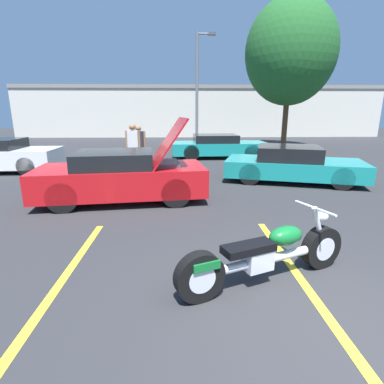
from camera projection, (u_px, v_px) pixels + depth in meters
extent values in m
plane|color=#2D2D30|center=(364.00, 350.00, 2.82)|extent=(80.00, 80.00, 0.00)
cube|color=yellow|center=(50.00, 297.00, 3.62)|extent=(0.12, 4.65, 0.01)
cube|color=yellow|center=(309.00, 291.00, 3.74)|extent=(0.12, 4.65, 0.01)
cube|color=beige|center=(199.00, 112.00, 27.72)|extent=(32.00, 4.00, 4.40)
cube|color=gray|center=(199.00, 88.00, 27.19)|extent=(32.00, 4.20, 0.30)
cylinder|color=slate|center=(197.00, 91.00, 18.76)|extent=(0.18, 0.18, 6.85)
cylinder|color=slate|center=(205.00, 34.00, 17.93)|extent=(0.90, 0.10, 0.10)
cube|color=#4C4C51|center=(212.00, 34.00, 17.95)|extent=(0.44, 0.28, 0.16)
cylinder|color=brown|center=(285.00, 121.00, 18.19)|extent=(0.32, 0.32, 3.27)
ellipsoid|color=#236028|center=(290.00, 52.00, 17.19)|extent=(5.17, 5.17, 5.94)
cylinder|color=black|center=(321.00, 247.00, 4.26)|extent=(0.63, 0.38, 0.61)
cylinder|color=black|center=(200.00, 277.00, 3.50)|extent=(0.63, 0.38, 0.61)
cylinder|color=silver|center=(321.00, 247.00, 4.26)|extent=(0.38, 0.29, 0.34)
cylinder|color=silver|center=(200.00, 277.00, 3.50)|extent=(0.38, 0.29, 0.34)
cylinder|color=silver|center=(266.00, 259.00, 3.88)|extent=(1.56, 0.73, 0.12)
cube|color=silver|center=(257.00, 259.00, 3.81)|extent=(0.42, 0.36, 0.28)
ellipsoid|color=#146B2D|center=(286.00, 236.00, 3.92)|extent=(0.57, 0.45, 0.26)
cube|color=black|center=(249.00, 248.00, 3.70)|extent=(0.73, 0.50, 0.10)
cube|color=#146B2D|center=(203.00, 263.00, 3.47)|extent=(0.40, 0.33, 0.10)
cylinder|color=silver|center=(319.00, 227.00, 4.14)|extent=(0.31, 0.18, 0.62)
cylinder|color=silver|center=(315.00, 208.00, 4.02)|extent=(0.30, 0.66, 0.04)
sphere|color=silver|center=(322.00, 216.00, 4.12)|extent=(0.16, 0.16, 0.16)
cylinder|color=silver|center=(233.00, 267.00, 3.82)|extent=(1.19, 0.56, 0.09)
cube|color=red|center=(122.00, 180.00, 7.49)|extent=(4.25, 2.26, 0.67)
cube|color=black|center=(114.00, 159.00, 7.33)|extent=(2.01, 1.81, 0.38)
cylinder|color=black|center=(176.00, 193.00, 6.99)|extent=(0.71, 0.30, 0.69)
cylinder|color=black|center=(170.00, 178.00, 8.47)|extent=(0.71, 0.30, 0.69)
cylinder|color=black|center=(62.00, 197.00, 6.60)|extent=(0.71, 0.30, 0.69)
cylinder|color=black|center=(77.00, 182.00, 8.09)|extent=(0.71, 0.30, 0.69)
cube|color=red|center=(168.00, 142.00, 7.43)|extent=(1.04, 1.73, 1.19)
cube|color=#4C4C51|center=(167.00, 167.00, 7.58)|extent=(0.71, 1.04, 0.28)
cube|color=teal|center=(219.00, 148.00, 14.58)|extent=(4.60, 2.04, 0.55)
cube|color=black|center=(215.00, 138.00, 14.45)|extent=(2.10, 1.76, 0.37)
cylinder|color=black|center=(252.00, 152.00, 13.92)|extent=(0.72, 0.25, 0.71)
cylinder|color=black|center=(243.00, 148.00, 15.51)|extent=(0.72, 0.25, 0.71)
cylinder|color=black|center=(191.00, 153.00, 13.71)|extent=(0.72, 0.25, 0.71)
cylinder|color=black|center=(189.00, 149.00, 15.31)|extent=(0.72, 0.25, 0.71)
cube|color=teal|center=(293.00, 168.00, 9.60)|extent=(4.57, 3.02, 0.51)
cube|color=black|center=(289.00, 153.00, 9.52)|extent=(2.30, 2.18, 0.43)
cylinder|color=black|center=(343.00, 179.00, 8.53)|extent=(0.68, 0.40, 0.65)
cylinder|color=black|center=(332.00, 168.00, 10.10)|extent=(0.68, 0.40, 0.65)
cylinder|color=black|center=(250.00, 174.00, 9.16)|extent=(0.68, 0.40, 0.65)
cylinder|color=black|center=(253.00, 165.00, 10.73)|extent=(0.68, 0.40, 0.65)
cube|color=white|center=(0.00, 158.00, 11.14)|extent=(4.17, 1.93, 0.67)
cylinder|color=black|center=(27.00, 166.00, 10.52)|extent=(0.65, 0.24, 0.64)
cylinder|color=black|center=(45.00, 159.00, 12.04)|extent=(0.65, 0.24, 0.64)
cylinder|color=brown|center=(131.00, 162.00, 10.72)|extent=(0.12, 0.12, 0.86)
cylinder|color=brown|center=(137.00, 162.00, 10.72)|extent=(0.12, 0.12, 0.86)
cube|color=white|center=(133.00, 140.00, 10.52)|extent=(0.36, 0.20, 0.68)
cylinder|color=#9E704C|center=(127.00, 139.00, 10.50)|extent=(0.08, 0.08, 0.61)
cylinder|color=#9E704C|center=(139.00, 139.00, 10.52)|extent=(0.08, 0.08, 0.61)
sphere|color=#9E704C|center=(132.00, 127.00, 10.40)|extent=(0.23, 0.23, 0.23)
cylinder|color=#333338|center=(137.00, 158.00, 11.71)|extent=(0.12, 0.12, 0.81)
cylinder|color=#333338|center=(142.00, 158.00, 11.72)|extent=(0.12, 0.12, 0.81)
cube|color=#26262D|center=(139.00, 140.00, 11.53)|extent=(0.36, 0.20, 0.64)
cylinder|color=#9E704C|center=(133.00, 139.00, 11.51)|extent=(0.08, 0.08, 0.58)
cylinder|color=#9E704C|center=(144.00, 139.00, 11.53)|extent=(0.08, 0.08, 0.58)
sphere|color=#9E704C|center=(138.00, 128.00, 11.42)|extent=(0.22, 0.22, 0.22)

